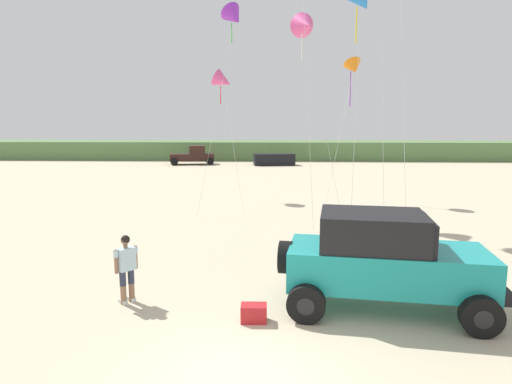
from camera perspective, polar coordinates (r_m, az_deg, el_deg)
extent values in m
plane|color=#C1B293|center=(7.97, -1.12, -23.23)|extent=(220.00, 220.00, 0.00)
cube|color=#567A47|center=(54.30, 5.30, 5.48)|extent=(90.00, 7.90, 2.16)
cube|color=teal|center=(10.54, 16.67, -9.35)|extent=(4.61, 2.42, 0.90)
cube|color=teal|center=(10.75, 25.60, -7.44)|extent=(1.32, 1.83, 0.12)
cube|color=black|center=(10.27, 14.94, -4.81)|extent=(2.52, 2.06, 0.80)
cube|color=black|center=(10.45, 21.52, -5.13)|extent=(0.33, 1.67, 0.72)
cube|color=black|center=(11.12, 28.56, -10.58)|extent=(0.44, 1.81, 0.28)
cylinder|color=black|center=(10.49, 3.87, -8.49)|extent=(0.40, 0.81, 0.77)
cylinder|color=black|center=(12.00, 24.47, -10.50)|extent=(0.87, 0.41, 0.84)
cylinder|color=black|center=(12.00, 24.47, -10.50)|extent=(0.42, 0.37, 0.38)
cylinder|color=black|center=(10.15, 27.35, -14.25)|extent=(0.87, 0.41, 0.84)
cylinder|color=black|center=(10.15, 27.35, -14.25)|extent=(0.42, 0.37, 0.38)
cylinder|color=black|center=(11.64, 7.25, -10.34)|extent=(0.87, 0.41, 0.84)
cylinder|color=black|center=(11.64, 7.25, -10.34)|extent=(0.42, 0.37, 0.38)
cylinder|color=black|center=(9.72, 6.56, -14.30)|extent=(0.87, 0.41, 0.84)
cylinder|color=black|center=(9.72, 6.56, -14.30)|extent=(0.42, 0.37, 0.38)
cylinder|color=#8C664C|center=(11.08, -16.93, -12.65)|extent=(0.14, 0.14, 0.49)
cylinder|color=#2D3347|center=(10.94, -17.02, -10.73)|extent=(0.15, 0.15, 0.36)
cube|color=silver|center=(11.18, -16.99, -13.53)|extent=(0.27, 0.25, 0.10)
cylinder|color=#8C664C|center=(11.18, -15.93, -12.41)|extent=(0.14, 0.14, 0.49)
cylinder|color=#2D3347|center=(11.04, -16.02, -10.50)|extent=(0.15, 0.15, 0.36)
cube|color=silver|center=(11.28, -15.99, -13.28)|extent=(0.27, 0.25, 0.10)
cube|color=silver|center=(10.85, -16.62, -8.37)|extent=(0.46, 0.47, 0.54)
cylinder|color=#8C664C|center=(10.74, -17.80, -8.67)|extent=(0.09, 0.09, 0.56)
cylinder|color=silver|center=(10.68, -17.85, -7.70)|extent=(0.11, 0.11, 0.16)
cylinder|color=#8C664C|center=(10.98, -15.46, -8.18)|extent=(0.09, 0.09, 0.56)
cylinder|color=silver|center=(10.92, -15.50, -7.22)|extent=(0.11, 0.11, 0.16)
cylinder|color=#8C664C|center=(10.77, -16.69, -6.79)|extent=(0.10, 0.10, 0.08)
sphere|color=#8C664C|center=(10.73, -16.73, -6.05)|extent=(0.21, 0.21, 0.21)
sphere|color=black|center=(10.71, -16.69, -5.96)|extent=(0.21, 0.21, 0.21)
cube|color=#B21E23|center=(9.79, -0.31, -15.54)|extent=(0.57, 0.38, 0.38)
cube|color=black|center=(47.02, -8.38, 4.52)|extent=(4.91, 2.87, 0.76)
cube|color=black|center=(46.99, -7.73, 5.51)|extent=(1.96, 2.11, 0.84)
cylinder|color=black|center=(48.19, -6.21, 4.21)|extent=(0.80, 0.42, 0.76)
cylinder|color=black|center=(46.10, -6.02, 4.01)|extent=(0.80, 0.42, 0.76)
cylinder|color=black|center=(48.07, -10.62, 4.10)|extent=(0.80, 0.42, 0.76)
cylinder|color=black|center=(45.98, -10.63, 3.89)|extent=(0.80, 0.42, 0.76)
cube|color=black|center=(45.57, 2.38, 4.27)|extent=(4.40, 2.29, 1.20)
cone|color=orange|center=(25.74, 12.66, 15.58)|extent=(1.44, 1.43, 1.35)
cylinder|color=purple|center=(25.60, 12.23, 13.01)|extent=(0.05, 0.10, 1.92)
cylinder|color=silver|center=(22.72, 10.91, 7.34)|extent=(2.11, 5.43, 7.30)
cylinder|color=silver|center=(17.19, 18.55, 17.24)|extent=(0.42, 4.93, 13.65)
cylinder|color=silver|center=(17.18, 16.19, 13.85)|extent=(0.24, 1.67, 11.57)
cone|color=#E04C93|center=(26.30, -4.34, 14.28)|extent=(1.34, 1.37, 1.60)
cylinder|color=red|center=(26.25, -4.65, 12.52)|extent=(0.05, 0.18, 1.04)
cylinder|color=silver|center=(23.34, -3.12, 6.77)|extent=(1.59, 5.59, 6.69)
cone|color=#E04C93|center=(20.84, 6.49, 20.80)|extent=(1.60, 1.53, 1.61)
cylinder|color=white|center=(20.65, 6.00, 18.25)|extent=(0.05, 0.23, 1.23)
cylinder|color=silver|center=(19.81, 8.85, 8.96)|extent=(1.69, 1.31, 8.52)
cylinder|color=silver|center=(18.51, 6.73, 13.16)|extent=(0.48, 2.94, 11.19)
cylinder|color=yellow|center=(17.85, 12.97, 20.47)|extent=(0.05, 0.05, 1.32)
cylinder|color=silver|center=(16.37, 12.88, 9.34)|extent=(0.53, 2.22, 8.78)
cone|color=purple|center=(24.93, -2.84, 21.88)|extent=(1.85, 1.72, 1.63)
cylinder|color=green|center=(24.77, -3.19, 20.04)|extent=(0.05, 0.06, 1.03)
cylinder|color=silver|center=(22.04, -5.11, 10.69)|extent=(1.37, 4.71, 9.81)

